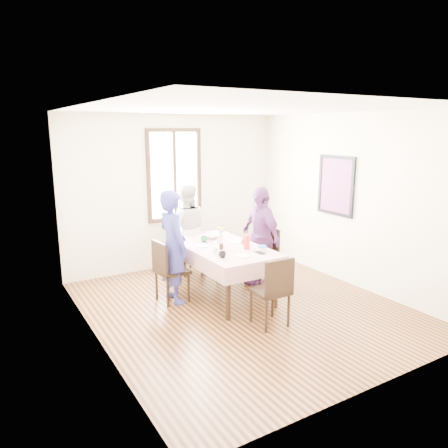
# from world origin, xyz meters

# --- Properties ---
(ground) EXTENTS (4.50, 4.50, 0.00)m
(ground) POSITION_xyz_m (0.00, 0.00, 0.00)
(ground) COLOR black
(ground) RESTS_ON ground
(back_wall) EXTENTS (4.00, 0.00, 4.00)m
(back_wall) POSITION_xyz_m (0.00, 2.25, 1.35)
(back_wall) COLOR #F0E2C2
(back_wall) RESTS_ON ground
(right_wall) EXTENTS (0.00, 4.50, 4.50)m
(right_wall) POSITION_xyz_m (2.00, 0.00, 1.35)
(right_wall) COLOR #F0E2C2
(right_wall) RESTS_ON ground
(window_frame) EXTENTS (1.02, 0.06, 1.62)m
(window_frame) POSITION_xyz_m (0.00, 2.23, 1.65)
(window_frame) COLOR black
(window_frame) RESTS_ON back_wall
(window_pane) EXTENTS (0.90, 0.02, 1.50)m
(window_pane) POSITION_xyz_m (0.00, 2.24, 1.65)
(window_pane) COLOR white
(window_pane) RESTS_ON back_wall
(art_poster) EXTENTS (0.04, 0.76, 0.96)m
(art_poster) POSITION_xyz_m (1.98, 0.30, 1.55)
(art_poster) COLOR red
(art_poster) RESTS_ON right_wall
(dining_table) EXTENTS (0.89, 1.72, 0.75)m
(dining_table) POSITION_xyz_m (-0.01, 0.55, 0.38)
(dining_table) COLOR black
(dining_table) RESTS_ON ground
(tablecloth) EXTENTS (1.01, 1.84, 0.01)m
(tablecloth) POSITION_xyz_m (-0.01, 0.55, 0.76)
(tablecloth) COLOR #590112
(tablecloth) RESTS_ON dining_table
(chair_left) EXTENTS (0.45, 0.45, 0.91)m
(chair_left) POSITION_xyz_m (-0.75, 0.71, 0.46)
(chair_left) COLOR black
(chair_left) RESTS_ON ground
(chair_right) EXTENTS (0.47, 0.47, 0.91)m
(chair_right) POSITION_xyz_m (0.73, 0.61, 0.46)
(chair_right) COLOR black
(chair_right) RESTS_ON ground
(chair_far) EXTENTS (0.47, 0.47, 0.91)m
(chair_far) POSITION_xyz_m (-0.01, 1.74, 0.46)
(chair_far) COLOR black
(chair_far) RESTS_ON ground
(chair_near) EXTENTS (0.43, 0.43, 0.91)m
(chair_near) POSITION_xyz_m (-0.01, -0.63, 0.46)
(chair_near) COLOR black
(chair_near) RESTS_ON ground
(person_left) EXTENTS (0.42, 0.61, 1.63)m
(person_left) POSITION_xyz_m (-0.73, 0.71, 0.81)
(person_left) COLOR navy
(person_left) RESTS_ON ground
(person_far) EXTENTS (0.93, 0.85, 1.56)m
(person_far) POSITION_xyz_m (-0.01, 1.71, 0.78)
(person_far) COLOR beige
(person_far) RESTS_ON ground
(person_right) EXTENTS (0.41, 0.94, 1.58)m
(person_right) POSITION_xyz_m (0.71, 0.61, 0.79)
(person_right) COLOR #63326E
(person_right) RESTS_ON ground
(mug_black) EXTENTS (0.11, 0.11, 0.08)m
(mug_black) POSITION_xyz_m (-0.32, 0.04, 0.80)
(mug_black) COLOR black
(mug_black) RESTS_ON tablecloth
(mug_flag) EXTENTS (0.12, 0.12, 0.08)m
(mug_flag) POSITION_xyz_m (0.30, 0.44, 0.80)
(mug_flag) COLOR red
(mug_flag) RESTS_ON tablecloth
(mug_green) EXTENTS (0.14, 0.14, 0.08)m
(mug_green) POSITION_xyz_m (-0.13, 0.90, 0.80)
(mug_green) COLOR #0C7226
(mug_green) RESTS_ON tablecloth
(serving_bowl) EXTENTS (0.29, 0.29, 0.06)m
(serving_bowl) POSITION_xyz_m (0.08, 1.02, 0.79)
(serving_bowl) COLOR white
(serving_bowl) RESTS_ON tablecloth
(juice_carton) EXTENTS (0.07, 0.07, 0.20)m
(juice_carton) POSITION_xyz_m (0.20, 0.22, 0.86)
(juice_carton) COLOR red
(juice_carton) RESTS_ON tablecloth
(butter_tub) EXTENTS (0.11, 0.11, 0.05)m
(butter_tub) POSITION_xyz_m (0.35, 0.06, 0.79)
(butter_tub) COLOR white
(butter_tub) RESTS_ON tablecloth
(jam_jar) EXTENTS (0.06, 0.06, 0.08)m
(jam_jar) POSITION_xyz_m (-0.12, 0.40, 0.80)
(jam_jar) COLOR black
(jam_jar) RESTS_ON tablecloth
(drinking_glass) EXTENTS (0.07, 0.07, 0.09)m
(drinking_glass) POSITION_xyz_m (-0.29, 0.26, 0.81)
(drinking_glass) COLOR silver
(drinking_glass) RESTS_ON tablecloth
(smartphone) EXTENTS (0.08, 0.16, 0.01)m
(smartphone) POSITION_xyz_m (0.25, -0.05, 0.77)
(smartphone) COLOR black
(smartphone) RESTS_ON tablecloth
(flower_vase) EXTENTS (0.08, 0.08, 0.16)m
(flower_vase) POSITION_xyz_m (-0.01, 0.61, 0.84)
(flower_vase) COLOR silver
(flower_vase) RESTS_ON tablecloth
(plate_left) EXTENTS (0.20, 0.20, 0.01)m
(plate_left) POSITION_xyz_m (-0.29, 0.69, 0.77)
(plate_left) COLOR white
(plate_left) RESTS_ON tablecloth
(plate_right) EXTENTS (0.20, 0.20, 0.01)m
(plate_right) POSITION_xyz_m (0.26, 0.64, 0.77)
(plate_right) COLOR white
(plate_right) RESTS_ON tablecloth
(plate_far) EXTENTS (0.20, 0.20, 0.01)m
(plate_far) POSITION_xyz_m (-0.02, 1.23, 0.77)
(plate_far) COLOR white
(plate_far) RESTS_ON tablecloth
(plate_near) EXTENTS (0.20, 0.20, 0.01)m
(plate_near) POSITION_xyz_m (-0.04, -0.05, 0.77)
(plate_near) COLOR white
(plate_near) RESTS_ON tablecloth
(butter_lid) EXTENTS (0.12, 0.12, 0.01)m
(butter_lid) POSITION_xyz_m (0.35, 0.06, 0.82)
(butter_lid) COLOR blue
(butter_lid) RESTS_ON butter_tub
(flower_bunch) EXTENTS (0.09, 0.09, 0.10)m
(flower_bunch) POSITION_xyz_m (-0.01, 0.61, 0.97)
(flower_bunch) COLOR yellow
(flower_bunch) RESTS_ON flower_vase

